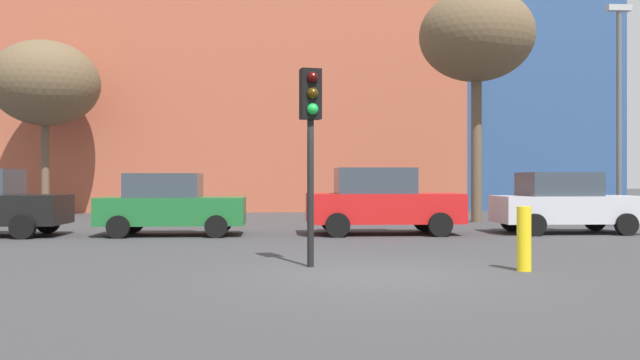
# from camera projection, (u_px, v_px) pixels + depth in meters

# --- Properties ---
(ground_plane) EXTENTS (200.00, 200.00, 0.00)m
(ground_plane) POSITION_uv_depth(u_px,v_px,m) (373.00, 275.00, 10.60)
(ground_plane) COLOR #38383A
(building_backdrop) EXTENTS (39.96, 11.70, 12.90)m
(building_backdrop) POSITION_uv_depth(u_px,v_px,m) (235.00, 108.00, 36.59)
(building_backdrop) COLOR #B2563D
(building_backdrop) RESTS_ON ground_plane
(parked_car_1) EXTENTS (4.00, 1.97, 1.74)m
(parked_car_1) POSITION_uv_depth(u_px,v_px,m) (170.00, 205.00, 18.12)
(parked_car_1) COLOR #1E662D
(parked_car_1) RESTS_ON ground_plane
(parked_car_2) EXTENTS (4.37, 2.14, 1.89)m
(parked_car_2) POSITION_uv_depth(u_px,v_px,m) (381.00, 201.00, 18.51)
(parked_car_2) COLOR red
(parked_car_2) RESTS_ON ground_plane
(parked_car_3) EXTENTS (4.08, 2.00, 1.77)m
(parked_car_3) POSITION_uv_depth(u_px,v_px,m) (564.00, 203.00, 18.86)
(parked_car_3) COLOR silver
(parked_car_3) RESTS_ON ground_plane
(traffic_light_island) EXTENTS (0.40, 0.39, 3.53)m
(traffic_light_island) POSITION_uv_depth(u_px,v_px,m) (311.00, 121.00, 11.54)
(traffic_light_island) COLOR black
(traffic_light_island) RESTS_ON ground_plane
(bare_tree_0) EXTENTS (4.51, 4.51, 7.47)m
(bare_tree_0) POSITION_uv_depth(u_px,v_px,m) (45.00, 84.00, 27.52)
(bare_tree_0) COLOR brown
(bare_tree_0) RESTS_ON ground_plane
(bare_tree_1) EXTENTS (4.21, 4.21, 8.56)m
(bare_tree_1) POSITION_uv_depth(u_px,v_px,m) (476.00, 37.00, 23.89)
(bare_tree_1) COLOR brown
(bare_tree_1) RESTS_ON ground_plane
(bollard_yellow_0) EXTENTS (0.24, 0.24, 1.10)m
(bollard_yellow_0) POSITION_uv_depth(u_px,v_px,m) (524.00, 239.00, 11.04)
(bollard_yellow_0) COLOR yellow
(bollard_yellow_0) RESTS_ON ground_plane
(street_lamp) EXTENTS (0.80, 0.24, 7.38)m
(street_lamp) POSITION_uv_depth(u_px,v_px,m) (619.00, 100.00, 21.60)
(street_lamp) COLOR #59595E
(street_lamp) RESTS_ON ground_plane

